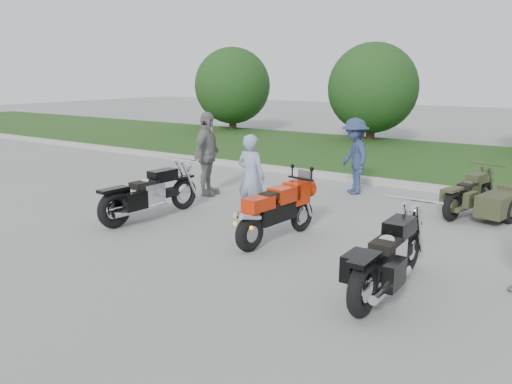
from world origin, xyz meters
The scene contains 12 objects.
ground centered at (0.00, 0.00, 0.00)m, with size 80.00×80.00×0.00m, color gray.
curb centered at (0.00, 6.00, 0.07)m, with size 60.00×0.30×0.15m, color #A9A69F.
grass_strip centered at (0.00, 10.15, 0.07)m, with size 60.00×8.00×0.14m, color #2D501B.
tree_far_left centered at (-10.00, 13.50, 2.19)m, with size 3.60×3.60×4.00m.
tree_mid_left centered at (-3.00, 13.50, 2.19)m, with size 3.60×3.60×4.00m.
sportbike_red centered at (0.27, 0.74, 0.55)m, with size 0.51×1.98×0.94m.
cruiser_left centered at (-2.49, 0.49, 0.47)m, with size 0.49×2.39×0.92m.
cruiser_right centered at (2.53, -0.24, 0.46)m, with size 0.39×2.35×0.90m.
cruiser_sidecar centered at (2.96, 4.17, 0.37)m, with size 1.28×2.03×0.79m.
person_stripe centered at (-0.85, 1.65, 0.83)m, with size 0.60×0.40×1.66m, color #8598B4.
person_denim centered at (-0.03, 4.72, 0.89)m, with size 1.15×0.66×1.78m, color navy.
person_back centered at (-2.80, 2.70, 0.96)m, with size 1.13×0.47×1.93m, color gray.
Camera 1 is at (4.45, -6.12, 2.77)m, focal length 35.00 mm.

